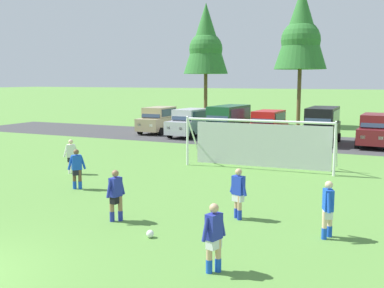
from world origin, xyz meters
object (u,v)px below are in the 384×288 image
Objects in this scene: player_striker_near at (214,238)px; player_trailing_back at (71,157)px; parked_car_slot_center_right at (322,124)px; soccer_ball at (150,234)px; parked_car_slot_center_left at (228,122)px; player_defender_far at (77,169)px; parked_car_slot_right at (376,130)px; soccer_goal at (260,142)px; player_midfield_center at (238,194)px; parked_car_slot_left at (190,122)px; player_winger_left at (328,210)px; player_winger_right at (116,196)px; parked_car_slot_far_left at (159,120)px; parked_car_slot_center at (268,125)px.

player_striker_near and player_trailing_back have the same top height.
player_striker_near is 22.80m from parked_car_slot_center_right.
parked_car_slot_center_left reaches higher than soccer_ball.
parked_car_slot_right is at bearing 59.16° from player_defender_far.
player_midfield_center is at bearing -78.68° from soccer_goal.
player_winger_left is at bearing -55.81° from parked_car_slot_left.
player_trailing_back is at bearing -121.04° from parked_car_slot_center_right.
parked_car_slot_left is at bearing 108.35° from player_winger_right.
player_midfield_center is at bearing 100.86° from player_striker_near.
parked_car_slot_center_right is at bearing 90.54° from player_midfield_center.
player_defender_far is at bearing 147.22° from player_striker_near.
player_midfield_center is 9.98m from player_trailing_back.
parked_car_slot_center_left is (-5.10, 9.40, 0.05)m from soccer_goal.
parked_car_slot_left is at bearing 124.19° from player_winger_left.
player_winger_right is (-6.26, -1.16, 0.00)m from player_winger_left.
player_striker_near is at bearing -28.45° from player_winger_right.
parked_car_slot_far_left is (-11.85, 22.29, 1.00)m from soccer_ball.
player_midfield_center is 0.35× the size of parked_car_slot_left.
soccer_ball is 22.80m from parked_car_slot_left.
player_defender_far reaches higher than soccer_ball.
parked_car_slot_far_left is at bearing 104.34° from player_trailing_back.
soccer_goal is 4.57× the size of player_defender_far.
parked_car_slot_right is at bearing -3.00° from parked_car_slot_far_left.
player_trailing_back is (-9.40, 3.37, 0.00)m from player_midfield_center.
soccer_goal is 1.61× the size of parked_car_slot_far_left.
player_striker_near is 25.06m from parked_car_slot_left.
soccer_ball is 0.13× the size of player_striker_near.
player_striker_near is 0.35× the size of parked_car_slot_center.
player_midfield_center and player_trailing_back have the same top height.
player_striker_near is at bearing -32.78° from player_defender_far.
soccer_ball is at bearing -76.09° from parked_car_slot_center_left.
player_winger_left is at bearing 59.06° from player_striker_near.
player_trailing_back is 17.89m from parked_car_slot_center_right.
soccer_goal is 10.21m from parked_car_slot_center_right.
parked_car_slot_center is (6.05, 0.53, 0.00)m from parked_car_slot_left.
parked_car_slot_center_left is at bearing 109.00° from player_striker_near.
parked_car_slot_far_left reaches higher than player_winger_right.
player_defender_far is 10.23m from player_winger_left.
parked_car_slot_far_left is (-11.83, 11.02, -0.18)m from soccer_goal.
parked_car_slot_right is at bearing 50.43° from player_trailing_back.
parked_car_slot_right is at bearing 1.11° from parked_car_slot_left.
parked_car_slot_far_left is at bearing 137.03° from soccer_goal.
parked_car_slot_center_right reaches higher than parked_car_slot_left.
parked_car_slot_center_right reaches higher than parked_car_slot_center.
parked_car_slot_left reaches higher than player_winger_left.
player_defender_far is 1.00× the size of player_winger_right.
parked_car_slot_left is at bearing 92.83° from player_trailing_back.
parked_car_slot_right is at bearing 80.02° from player_midfield_center.
player_winger_right is 0.35× the size of parked_car_slot_left.
player_trailing_back is (-5.98, 5.18, 0.00)m from player_winger_right.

